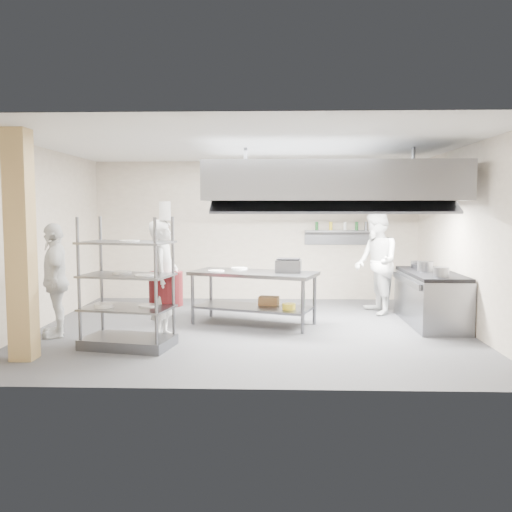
{
  "coord_description": "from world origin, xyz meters",
  "views": [
    {
      "loc": [
        0.38,
        -8.79,
        1.98
      ],
      "look_at": [
        0.08,
        0.2,
        1.19
      ],
      "focal_mm": 38.0,
      "sensor_mm": 36.0,
      "label": 1
    }
  ],
  "objects_px": {
    "cooking_range": "(431,300)",
    "chef_head": "(164,280)",
    "island": "(253,298)",
    "chef_line": "(376,263)",
    "pass_rack": "(127,283)",
    "stockpot": "(425,267)",
    "griddle": "(288,266)",
    "chef_plating": "(55,280)"
  },
  "relations": [
    {
      "from": "island",
      "to": "cooking_range",
      "type": "height_order",
      "value": "island"
    },
    {
      "from": "chef_line",
      "to": "chef_plating",
      "type": "distance_m",
      "value": 5.65
    },
    {
      "from": "island",
      "to": "pass_rack",
      "type": "xyz_separation_m",
      "value": [
        -1.74,
        -1.59,
        0.48
      ]
    },
    {
      "from": "chef_line",
      "to": "chef_plating",
      "type": "xyz_separation_m",
      "value": [
        -5.3,
        -1.96,
        -0.09
      ]
    },
    {
      "from": "griddle",
      "to": "stockpot",
      "type": "distance_m",
      "value": 2.36
    },
    {
      "from": "cooking_range",
      "to": "chef_line",
      "type": "xyz_separation_m",
      "value": [
        -0.78,
        0.87,
        0.55
      ]
    },
    {
      "from": "pass_rack",
      "to": "chef_line",
      "type": "xyz_separation_m",
      "value": [
        4.0,
        2.61,
        0.03
      ]
    },
    {
      "from": "chef_head",
      "to": "chef_plating",
      "type": "bearing_deg",
      "value": 88.98
    },
    {
      "from": "chef_line",
      "to": "chef_plating",
      "type": "relative_size",
      "value": 1.1
    },
    {
      "from": "cooking_range",
      "to": "stockpot",
      "type": "bearing_deg",
      "value": 166.66
    },
    {
      "from": "chef_head",
      "to": "chef_plating",
      "type": "distance_m",
      "value": 1.73
    },
    {
      "from": "island",
      "to": "chef_head",
      "type": "relative_size",
      "value": 1.17
    },
    {
      "from": "chef_plating",
      "to": "stockpot",
      "type": "distance_m",
      "value": 6.08
    },
    {
      "from": "island",
      "to": "chef_plating",
      "type": "height_order",
      "value": "chef_plating"
    },
    {
      "from": "island",
      "to": "chef_line",
      "type": "bearing_deg",
      "value": 43.17
    },
    {
      "from": "stockpot",
      "to": "cooking_range",
      "type": "bearing_deg",
      "value": -13.34
    },
    {
      "from": "pass_rack",
      "to": "chef_plating",
      "type": "bearing_deg",
      "value": 164.48
    },
    {
      "from": "griddle",
      "to": "stockpot",
      "type": "xyz_separation_m",
      "value": [
        2.35,
        0.23,
        -0.02
      ]
    },
    {
      "from": "island",
      "to": "chef_line",
      "type": "height_order",
      "value": "chef_line"
    },
    {
      "from": "chef_head",
      "to": "griddle",
      "type": "height_order",
      "value": "chef_head"
    },
    {
      "from": "stockpot",
      "to": "chef_line",
      "type": "bearing_deg",
      "value": 128.7
    },
    {
      "from": "chef_head",
      "to": "chef_line",
      "type": "relative_size",
      "value": 0.94
    },
    {
      "from": "chef_plating",
      "to": "griddle",
      "type": "height_order",
      "value": "chef_plating"
    },
    {
      "from": "stockpot",
      "to": "griddle",
      "type": "bearing_deg",
      "value": -174.51
    },
    {
      "from": "chef_line",
      "to": "chef_head",
      "type": "bearing_deg",
      "value": -67.83
    },
    {
      "from": "pass_rack",
      "to": "chef_plating",
      "type": "distance_m",
      "value": 1.45
    },
    {
      "from": "chef_line",
      "to": "chef_plating",
      "type": "bearing_deg",
      "value": -78.07
    },
    {
      "from": "island",
      "to": "stockpot",
      "type": "relative_size",
      "value": 8.15
    },
    {
      "from": "pass_rack",
      "to": "chef_head",
      "type": "xyz_separation_m",
      "value": [
        0.43,
        0.5,
        -0.03
      ]
    },
    {
      "from": "island",
      "to": "chef_plating",
      "type": "xyz_separation_m",
      "value": [
        -3.04,
        -0.95,
        0.43
      ]
    },
    {
      "from": "pass_rack",
      "to": "cooking_range",
      "type": "xyz_separation_m",
      "value": [
        4.78,
        1.74,
        -0.51
      ]
    },
    {
      "from": "pass_rack",
      "to": "cooking_range",
      "type": "height_order",
      "value": "pass_rack"
    },
    {
      "from": "griddle",
      "to": "cooking_range",
      "type": "bearing_deg",
      "value": 11.45
    },
    {
      "from": "cooking_range",
      "to": "pass_rack",
      "type": "bearing_deg",
      "value": -159.97
    },
    {
      "from": "island",
      "to": "stockpot",
      "type": "height_order",
      "value": "stockpot"
    },
    {
      "from": "island",
      "to": "chef_head",
      "type": "bearing_deg",
      "value": -121.04
    },
    {
      "from": "pass_rack",
      "to": "chef_line",
      "type": "distance_m",
      "value": 4.78
    },
    {
      "from": "cooking_range",
      "to": "chef_head",
      "type": "distance_m",
      "value": 4.55
    },
    {
      "from": "chef_head",
      "to": "pass_rack",
      "type": "bearing_deg",
      "value": 143.41
    },
    {
      "from": "pass_rack",
      "to": "griddle",
      "type": "xyz_separation_m",
      "value": [
        2.33,
        1.54,
        0.08
      ]
    },
    {
      "from": "cooking_range",
      "to": "griddle",
      "type": "distance_m",
      "value": 2.53
    },
    {
      "from": "chef_plating",
      "to": "griddle",
      "type": "bearing_deg",
      "value": 84.03
    }
  ]
}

